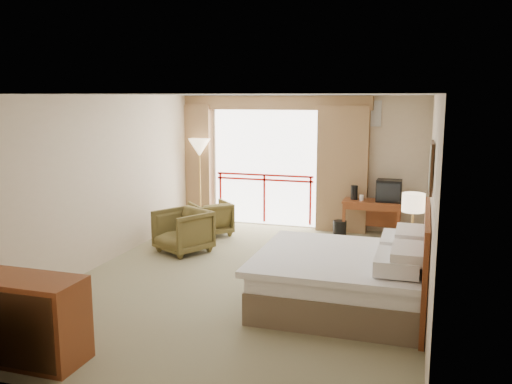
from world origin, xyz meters
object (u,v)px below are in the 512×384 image
(table_lamp, at_px, (413,203))
(floor_lamp, at_px, (199,151))
(wastebasket, at_px, (340,229))
(armchair_near, at_px, (184,252))
(bed, at_px, (346,278))
(armchair_far, at_px, (211,234))
(side_table, at_px, (185,222))
(nightstand, at_px, (411,254))
(tv, at_px, (389,191))
(dresser, at_px, (21,319))
(desk, at_px, (372,208))

(table_lamp, height_order, floor_lamp, floor_lamp)
(wastebasket, relative_size, armchair_near, 0.39)
(bed, xyz_separation_m, armchair_near, (-3.04, 1.62, -0.38))
(wastebasket, distance_m, armchair_far, 2.51)
(side_table, bearing_deg, wastebasket, 23.76)
(floor_lamp, bearing_deg, armchair_far, -55.05)
(nightstand, distance_m, floor_lamp, 5.03)
(tv, bearing_deg, dresser, -128.90)
(tv, bearing_deg, side_table, -169.92)
(tv, height_order, wastebasket, tv)
(nightstand, bearing_deg, tv, 100.30)
(armchair_near, bearing_deg, table_lamp, 28.57)
(tv, relative_size, floor_lamp, 0.26)
(bed, xyz_separation_m, tv, (0.28, 3.63, 0.54))
(table_lamp, bearing_deg, side_table, 170.66)
(nightstand, distance_m, side_table, 4.12)
(table_lamp, relative_size, dresser, 0.45)
(armchair_near, bearing_deg, desk, 63.22)
(bed, height_order, armchair_near, bed)
(floor_lamp, bearing_deg, table_lamp, -25.71)
(wastebasket, bearing_deg, dresser, -111.81)
(armchair_near, bearing_deg, side_table, 140.13)
(tv, bearing_deg, nightstand, -87.76)
(floor_lamp, bearing_deg, desk, -0.28)
(table_lamp, xyz_separation_m, armchair_near, (-3.81, 0.02, -1.10))
(table_lamp, distance_m, wastebasket, 2.48)
(floor_lamp, bearing_deg, bed, -45.72)
(table_lamp, xyz_separation_m, side_table, (-4.06, 0.67, -0.72))
(armchair_far, height_order, dresser, dresser)
(armchair_near, bearing_deg, wastebasket, 65.75)
(wastebasket, bearing_deg, nightstand, -54.35)
(tv, bearing_deg, armchair_far, -178.18)
(table_lamp, height_order, desk, table_lamp)
(floor_lamp, height_order, dresser, floor_lamp)
(bed, xyz_separation_m, table_lamp, (0.77, 1.59, 0.72))
(wastebasket, relative_size, armchair_far, 0.45)
(tv, relative_size, side_table, 0.85)
(wastebasket, height_order, floor_lamp, floor_lamp)
(bed, xyz_separation_m, side_table, (-3.29, 2.26, -0.01))
(bed, height_order, desk, bed)
(nightstand, relative_size, table_lamp, 1.05)
(bed, distance_m, dresser, 3.85)
(desk, distance_m, floor_lamp, 3.73)
(table_lamp, xyz_separation_m, desk, (-0.78, 2.09, -0.54))
(desk, height_order, tv, tv)
(tv, relative_size, wastebasket, 1.44)
(dresser, bearing_deg, armchair_far, 92.26)
(tv, bearing_deg, floor_lamp, 168.12)
(wastebasket, relative_size, dresser, 0.24)
(side_table, xyz_separation_m, floor_lamp, (-0.31, 1.44, 1.18))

